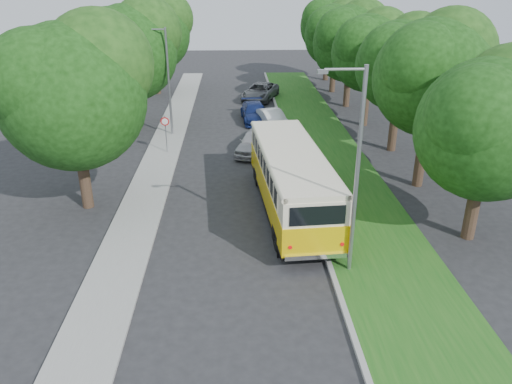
{
  "coord_description": "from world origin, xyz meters",
  "views": [
    {
      "loc": [
        -0.1,
        -19.04,
        10.73
      ],
      "look_at": [
        0.85,
        2.03,
        1.5
      ],
      "focal_mm": 35.0,
      "sensor_mm": 36.0,
      "label": 1
    }
  ],
  "objects_px": {
    "car_grey": "(260,92)",
    "car_silver": "(255,142)",
    "car_white": "(272,120)",
    "lamppost_far": "(167,78)",
    "vintage_bus": "(291,182)",
    "lamppost_near": "(355,168)",
    "car_blue": "(255,112)"
  },
  "relations": [
    {
      "from": "vintage_bus",
      "to": "car_silver",
      "type": "distance_m",
      "value": 9.04
    },
    {
      "from": "lamppost_near",
      "to": "car_white",
      "type": "distance_m",
      "value": 20.17
    },
    {
      "from": "car_blue",
      "to": "car_grey",
      "type": "distance_m",
      "value": 7.33
    },
    {
      "from": "car_silver",
      "to": "vintage_bus",
      "type": "bearing_deg",
      "value": -63.46
    },
    {
      "from": "lamppost_far",
      "to": "car_grey",
      "type": "bearing_deg",
      "value": 56.94
    },
    {
      "from": "lamppost_near",
      "to": "lamppost_far",
      "type": "bearing_deg",
      "value": 115.71
    },
    {
      "from": "car_silver",
      "to": "car_blue",
      "type": "distance_m",
      "value": 7.68
    },
    {
      "from": "lamppost_far",
      "to": "vintage_bus",
      "type": "distance_m",
      "value": 15.16
    },
    {
      "from": "lamppost_near",
      "to": "car_white",
      "type": "relative_size",
      "value": 1.86
    },
    {
      "from": "vintage_bus",
      "to": "car_white",
      "type": "distance_m",
      "value": 14.38
    },
    {
      "from": "car_grey",
      "to": "car_white",
      "type": "bearing_deg",
      "value": -68.33
    },
    {
      "from": "lamppost_near",
      "to": "car_silver",
      "type": "height_order",
      "value": "lamppost_near"
    },
    {
      "from": "lamppost_far",
      "to": "vintage_bus",
      "type": "relative_size",
      "value": 0.69
    },
    {
      "from": "car_white",
      "to": "car_grey",
      "type": "distance_m",
      "value": 9.51
    },
    {
      "from": "lamppost_far",
      "to": "car_silver",
      "type": "distance_m",
      "value": 7.99
    },
    {
      "from": "lamppost_near",
      "to": "car_white",
      "type": "xyz_separation_m",
      "value": [
        -1.45,
        19.79,
        -3.66
      ]
    },
    {
      "from": "vintage_bus",
      "to": "lamppost_near",
      "type": "bearing_deg",
      "value": -77.52
    },
    {
      "from": "car_silver",
      "to": "car_blue",
      "type": "relative_size",
      "value": 0.92
    },
    {
      "from": "lamppost_near",
      "to": "vintage_bus",
      "type": "relative_size",
      "value": 0.74
    },
    {
      "from": "lamppost_far",
      "to": "car_silver",
      "type": "height_order",
      "value": "lamppost_far"
    },
    {
      "from": "car_silver",
      "to": "lamppost_near",
      "type": "bearing_deg",
      "value": -60.36
    },
    {
      "from": "lamppost_near",
      "to": "car_white",
      "type": "bearing_deg",
      "value": 94.18
    },
    {
      "from": "lamppost_far",
      "to": "car_white",
      "type": "xyz_separation_m",
      "value": [
        7.46,
        1.29,
        -3.41
      ]
    },
    {
      "from": "lamppost_near",
      "to": "car_white",
      "type": "height_order",
      "value": "lamppost_near"
    },
    {
      "from": "lamppost_near",
      "to": "car_grey",
      "type": "height_order",
      "value": "lamppost_near"
    },
    {
      "from": "car_white",
      "to": "car_blue",
      "type": "height_order",
      "value": "car_white"
    },
    {
      "from": "lamppost_far",
      "to": "lamppost_near",
      "type": "bearing_deg",
      "value": -64.29
    },
    {
      "from": "car_silver",
      "to": "car_white",
      "type": "height_order",
      "value": "car_silver"
    },
    {
      "from": "car_silver",
      "to": "car_white",
      "type": "xyz_separation_m",
      "value": [
        1.52,
        5.46,
        -0.06
      ]
    },
    {
      "from": "lamppost_near",
      "to": "car_grey",
      "type": "xyz_separation_m",
      "value": [
        -1.88,
        29.29,
        -3.61
      ]
    },
    {
      "from": "car_grey",
      "to": "car_silver",
      "type": "bearing_deg",
      "value": -75.1
    },
    {
      "from": "car_blue",
      "to": "lamppost_far",
      "type": "bearing_deg",
      "value": -154.86
    }
  ]
}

